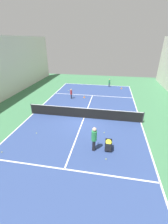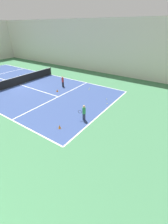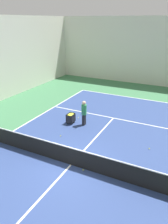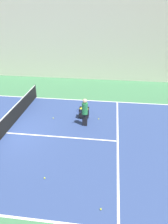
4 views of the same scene
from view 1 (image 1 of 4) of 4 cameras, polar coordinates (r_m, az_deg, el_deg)
The scene contains 24 objects.
ground_plane at distance 14.65m, azimuth -0.00°, elevation -2.24°, with size 38.38×38.38×0.00m, color #3D754C.
court_playing_area at distance 14.65m, azimuth -0.00°, elevation -2.23°, with size 10.69×23.76×0.00m.
line_baseline_near at distance 25.64m, azimuth 4.79°, elevation 10.26°, with size 10.69×0.10×0.00m, color white.
line_sideline_left at distance 14.79m, azimuth 20.88°, elevation -3.82°, with size 0.10×23.76×0.00m, color white.
line_sideline_right at distance 16.36m, azimuth -18.75°, elevation -0.53°, with size 0.10×23.76×0.00m, color white.
line_service_near at distance 20.57m, azimuth 3.25°, elevation 6.29°, with size 10.69×0.10×0.00m, color white.
line_service_far at distance 9.56m, azimuth -7.45°, elevation -20.78°, with size 10.69×0.10×0.00m, color white.
line_centre_service at distance 14.65m, azimuth -0.00°, elevation -2.22°, with size 0.10×13.07×0.00m, color white.
tennis_net at distance 14.40m, azimuth -0.00°, elevation -0.31°, with size 10.99×0.10×1.06m.
player_near_baseline at distance 24.69m, azimuth 9.62°, elevation 11.11°, with size 0.37×0.57×1.27m.
coach_at_net at distance 10.14m, azimuth 3.87°, elevation -9.63°, with size 0.39×0.70×1.81m.
child_midcourt at distance 19.33m, azimuth -4.90°, elevation 7.19°, with size 0.33×0.33×1.27m.
ball_cart at distance 10.57m, azimuth 9.31°, elevation -11.81°, with size 0.46×0.63×0.74m.
training_cone_0 at distance 19.69m, azimuth 0.10°, elevation 5.83°, with size 0.23×0.23×0.27m, color orange.
training_cone_1 at distance 24.14m, azimuth 14.10°, elevation 8.92°, with size 0.19×0.19×0.29m, color orange.
tennis_ball_0 at distance 25.39m, azimuth 1.45°, elevation 10.26°, with size 0.07×0.07×0.07m, color yellow.
tennis_ball_1 at distance 10.13m, azimuth 8.38°, elevation -17.31°, with size 0.07×0.07×0.07m, color yellow.
tennis_ball_3 at distance 25.08m, azimuth -0.61°, elevation 10.06°, with size 0.07×0.07×0.07m, color yellow.
tennis_ball_4 at distance 12.92m, azimuth -17.57°, elevation -7.65°, with size 0.07×0.07×0.07m, color yellow.
tennis_ball_5 at distance 14.88m, azimuth -2.86°, elevation -1.63°, with size 0.07×0.07×0.07m, color yellow.
tennis_ball_6 at distance 11.91m, azimuth -28.79°, elevation -13.20°, with size 0.07×0.07×0.07m, color yellow.
tennis_ball_7 at distance 22.67m, azimuth -4.94°, elevation 8.22°, with size 0.07×0.07×0.07m, color yellow.
tennis_ball_8 at distance 22.60m, azimuth -5.98°, elevation 8.11°, with size 0.07×0.07×0.07m, color yellow.
tennis_ball_9 at distance 12.48m, azimuth 7.69°, elevation -7.82°, with size 0.07×0.07×0.07m, color yellow.
Camera 1 is at (-2.29, 12.70, 6.94)m, focal length 24.00 mm.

